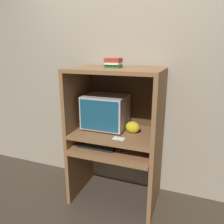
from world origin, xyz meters
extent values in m
plane|color=#3D3328|center=(0.00, 0.00, 0.00)|extent=(12.00, 12.00, 0.00)
cube|color=gray|center=(0.00, 0.66, 1.30)|extent=(6.00, 0.06, 2.60)
cube|color=brown|center=(-0.44, 0.30, 0.33)|extent=(0.04, 0.60, 0.65)
cube|color=brown|center=(0.44, 0.30, 0.33)|extent=(0.04, 0.60, 0.65)
cube|color=brown|center=(0.00, 0.17, 0.63)|extent=(0.85, 0.42, 0.04)
cube|color=brown|center=(-0.44, 0.30, 0.73)|extent=(0.04, 0.60, 0.15)
cube|color=brown|center=(0.44, 0.30, 0.73)|extent=(0.04, 0.60, 0.15)
cube|color=brown|center=(0.00, 0.30, 0.79)|extent=(0.85, 0.60, 0.04)
cube|color=brown|center=(-0.44, 0.30, 1.14)|extent=(0.04, 0.60, 0.66)
cube|color=brown|center=(0.44, 0.30, 1.14)|extent=(0.04, 0.60, 0.66)
cube|color=brown|center=(0.00, 0.30, 1.45)|extent=(0.85, 0.60, 0.04)
cube|color=#48321E|center=(0.00, 0.59, 1.14)|extent=(0.85, 0.01, 0.66)
cylinder|color=#B2B2B7|center=(-0.14, 0.37, 0.82)|extent=(0.20, 0.20, 0.02)
cube|color=#B2B2B7|center=(-0.14, 0.37, 1.00)|extent=(0.45, 0.36, 0.35)
cube|color=navy|center=(-0.14, 0.18, 1.00)|extent=(0.42, 0.01, 0.31)
cube|color=black|center=(-0.16, 0.17, 0.66)|extent=(0.40, 0.15, 0.02)
cube|color=#333335|center=(-0.16, 0.17, 0.68)|extent=(0.37, 0.12, 0.01)
ellipsoid|color=#28282B|center=(0.10, 0.17, 0.67)|extent=(0.06, 0.04, 0.03)
ellipsoid|color=gold|center=(0.18, 0.33, 0.87)|extent=(0.15, 0.11, 0.12)
cube|color=#236638|center=(-0.04, 0.33, 1.49)|extent=(0.16, 0.12, 0.03)
cube|color=beige|center=(-0.03, 0.32, 1.51)|extent=(0.14, 0.12, 0.02)
cube|color=maroon|center=(-0.04, 0.32, 1.55)|extent=(0.15, 0.13, 0.04)
cube|color=white|center=(0.09, 0.13, 0.81)|extent=(0.12, 0.08, 0.00)
camera|label=1|loc=(0.73, -1.75, 1.65)|focal=35.00mm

